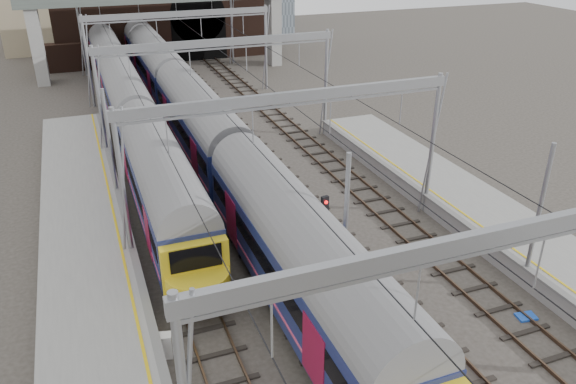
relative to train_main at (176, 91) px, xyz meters
name	(u,v)px	position (x,y,z in m)	size (l,w,h in m)	color
ground	(363,328)	(2.00, -28.81, -2.68)	(160.00, 160.00, 0.00)	#38332D
platform_left	(98,339)	(-8.18, -26.31, -2.12)	(4.32, 55.00, 1.12)	gray
tracks	(252,184)	(2.00, -13.81, -2.66)	(14.40, 80.00, 0.22)	#4C3828
overhead_line	(220,59)	(2.00, -7.33, 3.89)	(16.80, 80.00, 8.00)	gray
retaining_wall	(166,23)	(3.40, 23.12, 1.66)	(28.00, 2.75, 9.00)	black
overbridge	(160,4)	(2.00, 17.19, 4.59)	(28.00, 3.00, 9.25)	gray
train_main	(176,91)	(0.00, 0.00, 0.00)	(3.11, 71.84, 5.25)	black
train_second	(126,99)	(-4.00, -0.46, -0.14)	(2.89, 50.05, 4.94)	black
signal_near_left	(276,253)	(-0.82, -26.27, 0.12)	(0.35, 0.45, 4.37)	black
signal_near_centre	(323,228)	(1.74, -25.20, 0.18)	(0.34, 0.45, 4.47)	black
relay_cabinet	(165,345)	(-5.80, -27.55, -2.16)	(0.51, 0.43, 1.03)	silver
equip_cover_a	(299,263)	(1.34, -23.42, -2.62)	(0.87, 0.62, 0.10)	blue
equip_cover_b	(324,312)	(0.94, -27.30, -2.62)	(0.95, 0.67, 0.11)	blue
equip_cover_c	(526,317)	(8.75, -30.64, -2.63)	(0.81, 0.57, 0.10)	blue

